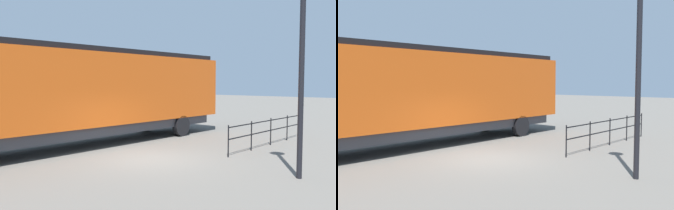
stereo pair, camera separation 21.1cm
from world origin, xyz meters
The scene contains 3 objects.
ground_plane centered at (0.00, 0.00, 0.00)m, with size 120.00×120.00×0.00m, color #666059.
locomotive centered at (-4.16, 0.39, 2.45)m, with size 3.07×16.64×4.40m.
platform_fence centered at (2.03, 5.81, 0.80)m, with size 0.05×7.22×1.25m.
Camera 1 is at (9.32, -9.33, 2.87)m, focal length 37.90 mm.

